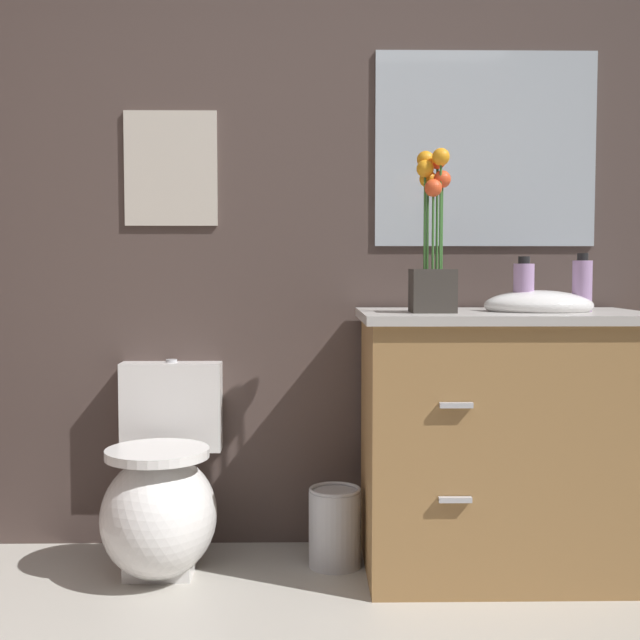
{
  "coord_description": "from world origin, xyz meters",
  "views": [
    {
      "loc": [
        -0.13,
        -1.23,
        1.02
      ],
      "look_at": [
        -0.09,
        1.45,
        0.85
      ],
      "focal_mm": 46.47,
      "sensor_mm": 36.0,
      "label": 1
    }
  ],
  "objects_px": {
    "soap_bottle": "(582,285)",
    "wall_poster": "(171,168)",
    "wall_mirror": "(485,149)",
    "toilet": "(162,499)",
    "trash_bin": "(335,527)",
    "flower_vase": "(433,252)",
    "vanity_cabinet": "(501,439)",
    "lotion_bottle": "(524,286)"
  },
  "relations": [
    {
      "from": "toilet",
      "to": "lotion_bottle",
      "type": "bearing_deg",
      "value": -1.61
    },
    {
      "from": "wall_mirror",
      "to": "wall_poster",
      "type": "bearing_deg",
      "value": 180.0
    },
    {
      "from": "flower_vase",
      "to": "wall_mirror",
      "type": "bearing_deg",
      "value": 55.49
    },
    {
      "from": "trash_bin",
      "to": "toilet",
      "type": "bearing_deg",
      "value": -177.17
    },
    {
      "from": "soap_bottle",
      "to": "trash_bin",
      "type": "bearing_deg",
      "value": 174.89
    },
    {
      "from": "toilet",
      "to": "lotion_bottle",
      "type": "distance_m",
      "value": 1.4
    },
    {
      "from": "vanity_cabinet",
      "to": "wall_mirror",
      "type": "distance_m",
      "value": 1.04
    },
    {
      "from": "soap_bottle",
      "to": "flower_vase",
      "type": "bearing_deg",
      "value": -175.29
    },
    {
      "from": "vanity_cabinet",
      "to": "soap_bottle",
      "type": "distance_m",
      "value": 0.57
    },
    {
      "from": "trash_bin",
      "to": "flower_vase",
      "type": "bearing_deg",
      "value": -20.13
    },
    {
      "from": "trash_bin",
      "to": "soap_bottle",
      "type": "bearing_deg",
      "value": -5.11
    },
    {
      "from": "toilet",
      "to": "wall_mirror",
      "type": "height_order",
      "value": "wall_mirror"
    },
    {
      "from": "soap_bottle",
      "to": "wall_mirror",
      "type": "bearing_deg",
      "value": 129.65
    },
    {
      "from": "vanity_cabinet",
      "to": "toilet",
      "type": "bearing_deg",
      "value": 178.67
    },
    {
      "from": "vanity_cabinet",
      "to": "wall_mirror",
      "type": "relative_size",
      "value": 1.32
    },
    {
      "from": "toilet",
      "to": "trash_bin",
      "type": "relative_size",
      "value": 2.54
    },
    {
      "from": "vanity_cabinet",
      "to": "wall_mirror",
      "type": "height_order",
      "value": "wall_mirror"
    },
    {
      "from": "vanity_cabinet",
      "to": "wall_mirror",
      "type": "xyz_separation_m",
      "value": [
        -0.0,
        0.29,
        1.0
      ]
    },
    {
      "from": "lotion_bottle",
      "to": "wall_poster",
      "type": "relative_size",
      "value": 0.44
    },
    {
      "from": "lotion_bottle",
      "to": "wall_mirror",
      "type": "bearing_deg",
      "value": 102.57
    },
    {
      "from": "toilet",
      "to": "wall_poster",
      "type": "height_order",
      "value": "wall_poster"
    },
    {
      "from": "wall_poster",
      "to": "wall_mirror",
      "type": "distance_m",
      "value": 1.14
    },
    {
      "from": "wall_poster",
      "to": "flower_vase",
      "type": "bearing_deg",
      "value": -21.46
    },
    {
      "from": "lotion_bottle",
      "to": "wall_poster",
      "type": "height_order",
      "value": "wall_poster"
    },
    {
      "from": "vanity_cabinet",
      "to": "wall_poster",
      "type": "xyz_separation_m",
      "value": [
        -1.14,
        0.29,
        0.93
      ]
    },
    {
      "from": "trash_bin",
      "to": "wall_mirror",
      "type": "xyz_separation_m",
      "value": [
        0.55,
        0.24,
        1.31
      ]
    },
    {
      "from": "soap_bottle",
      "to": "wall_poster",
      "type": "xyz_separation_m",
      "value": [
        -1.4,
        0.31,
        0.41
      ]
    },
    {
      "from": "flower_vase",
      "to": "lotion_bottle",
      "type": "distance_m",
      "value": 0.33
    },
    {
      "from": "wall_poster",
      "to": "toilet",
      "type": "bearing_deg",
      "value": -90.0
    },
    {
      "from": "vanity_cabinet",
      "to": "wall_mirror",
      "type": "bearing_deg",
      "value": 90.52
    },
    {
      "from": "flower_vase",
      "to": "wall_poster",
      "type": "distance_m",
      "value": 1.01
    },
    {
      "from": "trash_bin",
      "to": "wall_mirror",
      "type": "bearing_deg",
      "value": 23.39
    },
    {
      "from": "wall_mirror",
      "to": "lotion_bottle",
      "type": "bearing_deg",
      "value": -77.43
    },
    {
      "from": "lotion_bottle",
      "to": "soap_bottle",
      "type": "bearing_deg",
      "value": -2.87
    },
    {
      "from": "vanity_cabinet",
      "to": "lotion_bottle",
      "type": "height_order",
      "value": "lotion_bottle"
    },
    {
      "from": "vanity_cabinet",
      "to": "wall_poster",
      "type": "height_order",
      "value": "wall_poster"
    },
    {
      "from": "toilet",
      "to": "trash_bin",
      "type": "distance_m",
      "value": 0.6
    },
    {
      "from": "lotion_bottle",
      "to": "vanity_cabinet",
      "type": "bearing_deg",
      "value": 173.44
    },
    {
      "from": "toilet",
      "to": "vanity_cabinet",
      "type": "xyz_separation_m",
      "value": [
        1.14,
        -0.03,
        0.21
      ]
    },
    {
      "from": "soap_bottle",
      "to": "wall_mirror",
      "type": "relative_size",
      "value": 0.24
    },
    {
      "from": "toilet",
      "to": "wall_poster",
      "type": "xyz_separation_m",
      "value": [
        0.0,
        0.27,
        1.14
      ]
    },
    {
      "from": "vanity_cabinet",
      "to": "flower_vase",
      "type": "relative_size",
      "value": 2.02
    }
  ]
}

